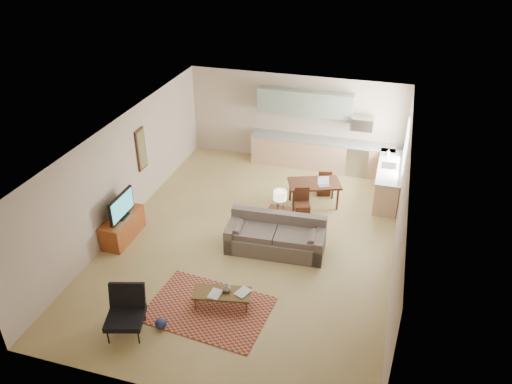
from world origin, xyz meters
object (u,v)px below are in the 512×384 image
(console_table, at_px, (279,220))
(tv_credenza, at_px, (123,227))
(coffee_table, at_px, (222,299))
(armchair, at_px, (125,314))
(dining_table, at_px, (314,194))
(sofa, at_px, (276,235))

(console_table, bearing_deg, tv_credenza, -159.83)
(coffee_table, height_order, console_table, console_table)
(armchair, relative_size, dining_table, 0.67)
(coffee_table, distance_m, dining_table, 4.43)
(tv_credenza, distance_m, console_table, 3.74)
(coffee_table, relative_size, armchair, 1.29)
(sofa, relative_size, armchair, 2.62)
(sofa, distance_m, coffee_table, 2.18)
(sofa, distance_m, console_table, 0.76)
(armchair, bearing_deg, console_table, 48.38)
(tv_credenza, xyz_separation_m, dining_table, (4.07, 2.77, 0.04))
(sofa, distance_m, dining_table, 2.27)
(tv_credenza, relative_size, dining_table, 0.98)
(sofa, bearing_deg, armchair, -125.08)
(sofa, bearing_deg, coffee_table, -108.17)
(console_table, distance_m, dining_table, 1.57)
(sofa, relative_size, tv_credenza, 1.79)
(coffee_table, bearing_deg, sofa, 64.13)
(coffee_table, distance_m, console_table, 2.88)
(armchair, distance_m, console_table, 4.45)
(dining_table, bearing_deg, armchair, -135.44)
(armchair, relative_size, console_table, 1.38)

